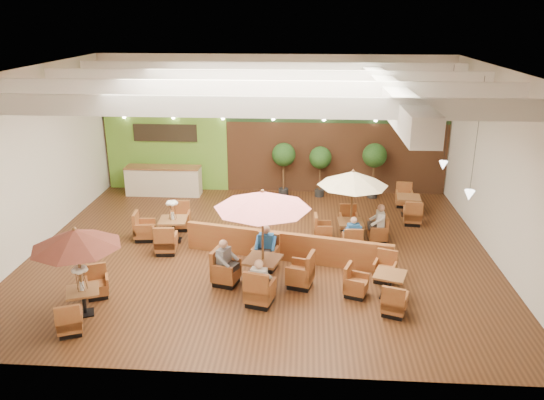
# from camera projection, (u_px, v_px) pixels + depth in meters

# --- Properties ---
(room) EXTENTS (14.04, 14.00, 5.52)m
(room) POSITION_uv_depth(u_px,v_px,m) (272.00, 128.00, 16.44)
(room) COLOR #381E0F
(room) RESTS_ON ground
(service_counter) EXTENTS (3.00, 0.75, 1.18)m
(service_counter) POSITION_uv_depth(u_px,v_px,m) (164.00, 181.00, 21.41)
(service_counter) COLOR beige
(service_counter) RESTS_ON ground
(booth_divider) EXTENTS (6.18, 1.58, 0.87)m
(booth_divider) POSITION_uv_depth(u_px,v_px,m) (286.00, 247.00, 15.76)
(booth_divider) COLOR brown
(booth_divider) RESTS_ON ground
(table_0) EXTENTS (2.13, 2.40, 2.32)m
(table_0) POSITION_uv_depth(u_px,v_px,m) (77.00, 249.00, 12.47)
(table_0) COLOR brown
(table_0) RESTS_ON ground
(table_1) EXTENTS (2.82, 2.82, 2.75)m
(table_1) POSITION_uv_depth(u_px,v_px,m) (263.00, 222.00, 13.81)
(table_1) COLOR brown
(table_1) RESTS_ON ground
(table_2) EXTENTS (2.36, 2.36, 2.42)m
(table_2) POSITION_uv_depth(u_px,v_px,m) (352.00, 193.00, 16.65)
(table_2) COLOR brown
(table_2) RESTS_ON ground
(table_3) EXTENTS (1.77, 2.60, 1.54)m
(table_3) POSITION_uv_depth(u_px,v_px,m) (166.00, 228.00, 17.09)
(table_3) COLOR brown
(table_3) RESTS_ON ground
(table_4) EXTENTS (1.70, 2.42, 0.86)m
(table_4) POSITION_uv_depth(u_px,v_px,m) (379.00, 286.00, 13.75)
(table_4) COLOR brown
(table_4) RESTS_ON ground
(table_5) EXTENTS (0.89, 2.47, 0.91)m
(table_5) POSITION_uv_depth(u_px,v_px,m) (408.00, 206.00, 19.30)
(table_5) COLOR brown
(table_5) RESTS_ON ground
(topiary_0) EXTENTS (0.93, 0.93, 2.17)m
(topiary_0) POSITION_uv_depth(u_px,v_px,m) (284.00, 157.00, 20.94)
(topiary_0) COLOR black
(topiary_0) RESTS_ON ground
(topiary_1) EXTENTS (0.88, 0.88, 2.05)m
(topiary_1) POSITION_uv_depth(u_px,v_px,m) (320.00, 160.00, 20.88)
(topiary_1) COLOR black
(topiary_1) RESTS_ON ground
(topiary_2) EXTENTS (0.95, 0.95, 2.21)m
(topiary_2) POSITION_uv_depth(u_px,v_px,m) (374.00, 158.00, 20.71)
(topiary_2) COLOR black
(topiary_2) RESTS_ON ground
(diner_0) EXTENTS (0.43, 0.37, 0.82)m
(diner_0) POSITION_uv_depth(u_px,v_px,m) (259.00, 277.00, 13.23)
(diner_0) COLOR silver
(diner_0) RESTS_ON ground
(diner_1) EXTENTS (0.44, 0.36, 0.86)m
(diner_1) POSITION_uv_depth(u_px,v_px,m) (266.00, 244.00, 15.12)
(diner_1) COLOR #245C9F
(diner_1) RESTS_ON ground
(diner_2) EXTENTS (0.44, 0.47, 0.84)m
(diner_2) POSITION_uv_depth(u_px,v_px,m) (225.00, 258.00, 14.23)
(diner_2) COLOR slate
(diner_2) RESTS_ON ground
(diner_3) EXTENTS (0.39, 0.33, 0.74)m
(diner_3) POSITION_uv_depth(u_px,v_px,m) (353.00, 231.00, 16.13)
(diner_3) COLOR #245C9F
(diner_3) RESTS_ON ground
(diner_4) EXTENTS (0.32, 0.40, 0.83)m
(diner_4) POSITION_uv_depth(u_px,v_px,m) (379.00, 220.00, 16.89)
(diner_4) COLOR silver
(diner_4) RESTS_ON ground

